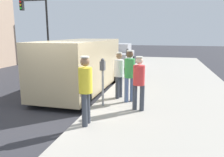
# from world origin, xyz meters

# --- Properties ---
(ground_plane) EXTENTS (80.00, 80.00, 0.00)m
(ground_plane) POSITION_xyz_m (0.00, 0.00, 0.00)
(ground_plane) COLOR #2D2D33
(sidewalk_slab) EXTENTS (5.00, 32.00, 0.15)m
(sidewalk_slab) POSITION_xyz_m (3.50, 0.00, 0.07)
(sidewalk_slab) COLOR #9E998E
(sidewalk_slab) RESTS_ON ground
(parking_meter_near) EXTENTS (0.14, 0.18, 1.52)m
(parking_meter_near) POSITION_xyz_m (1.35, 0.67, 1.18)
(parking_meter_near) COLOR gray
(parking_meter_near) RESTS_ON sidewalk_slab
(parking_meter_far) EXTENTS (0.14, 0.18, 1.52)m
(parking_meter_far) POSITION_xyz_m (1.35, 5.18, 1.18)
(parking_meter_far) COLOR gray
(parking_meter_far) RESTS_ON sidewalk_slab
(pedestrian_in_green) EXTENTS (0.34, 0.34, 1.73)m
(pedestrian_in_green) POSITION_xyz_m (2.10, 1.29, 1.15)
(pedestrian_in_green) COLOR #4C608C
(pedestrian_in_green) RESTS_ON sidewalk_slab
(pedestrian_in_red) EXTENTS (0.36, 0.34, 1.62)m
(pedestrian_in_red) POSITION_xyz_m (2.50, 0.51, 1.07)
(pedestrian_in_red) COLOR #383D47
(pedestrian_in_red) RESTS_ON sidewalk_slab
(pedestrian_in_white) EXTENTS (0.34, 0.35, 1.63)m
(pedestrian_in_white) POSITION_xyz_m (1.66, 1.65, 1.08)
(pedestrian_in_white) COLOR #383D47
(pedestrian_in_white) RESTS_ON sidewalk_slab
(pedestrian_in_yellow) EXTENTS (0.34, 0.36, 1.74)m
(pedestrian_in_yellow) POSITION_xyz_m (1.36, -0.88, 1.15)
(pedestrian_in_yellow) COLOR #383D47
(pedestrian_in_yellow) RESTS_ON sidewalk_slab
(parked_van) EXTENTS (2.18, 5.22, 2.15)m
(parked_van) POSITION_xyz_m (-0.15, 2.61, 1.15)
(parked_van) COLOR tan
(parked_van) RESTS_ON ground
(parked_sedan_ahead) EXTENTS (2.00, 4.43, 1.65)m
(parked_sedan_ahead) POSITION_xyz_m (-0.23, 10.49, 0.75)
(parked_sedan_ahead) COLOR #BCBCC1
(parked_sedan_ahead) RESTS_ON ground
(traffic_light_corner) EXTENTS (2.48, 0.42, 5.20)m
(traffic_light_corner) POSITION_xyz_m (-7.01, 10.71, 3.52)
(traffic_light_corner) COLOR black
(traffic_light_corner) RESTS_ON ground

